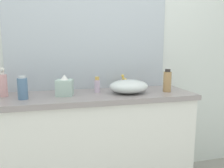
% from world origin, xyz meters
% --- Properties ---
extents(bathroom_wall_rear, '(6.00, 0.06, 2.60)m').
position_xyz_m(bathroom_wall_rear, '(0.00, 0.73, 1.30)').
color(bathroom_wall_rear, silver).
rests_on(bathroom_wall_rear, ground).
extents(vanity_counter, '(1.65, 0.51, 0.90)m').
position_xyz_m(vanity_counter, '(-0.10, 0.44, 0.45)').
color(vanity_counter, white).
rests_on(vanity_counter, ground).
extents(wall_mirror_panel, '(1.46, 0.01, 0.93)m').
position_xyz_m(wall_mirror_panel, '(-0.10, 0.69, 1.36)').
color(wall_mirror_panel, '#B2BCC6').
rests_on(wall_mirror_panel, vanity_counter).
extents(sink_basin, '(0.33, 0.27, 0.11)m').
position_xyz_m(sink_basin, '(0.18, 0.40, 0.96)').
color(sink_basin, silver).
rests_on(sink_basin, vanity_counter).
extents(faucet, '(0.03, 0.12, 0.14)m').
position_xyz_m(faucet, '(0.18, 0.55, 0.98)').
color(faucet, gold).
rests_on(faucet, vanity_counter).
extents(soap_dispenser, '(0.06, 0.06, 0.23)m').
position_xyz_m(soap_dispenser, '(-0.81, 0.50, 1.00)').
color(soap_dispenser, '#DDA0A0').
rests_on(soap_dispenser, vanity_counter).
extents(lotion_bottle, '(0.05, 0.05, 0.13)m').
position_xyz_m(lotion_bottle, '(-0.07, 0.50, 0.96)').
color(lotion_bottle, silver).
rests_on(lotion_bottle, vanity_counter).
extents(perfume_bottle, '(0.07, 0.07, 0.17)m').
position_xyz_m(perfume_bottle, '(-0.65, 0.37, 0.99)').
color(perfume_bottle, slate).
rests_on(perfume_bottle, vanity_counter).
extents(spray_can, '(0.07, 0.07, 0.20)m').
position_xyz_m(spray_can, '(0.52, 0.38, 0.99)').
color(spray_can, tan).
rests_on(spray_can, vanity_counter).
extents(tissue_box, '(0.15, 0.15, 0.17)m').
position_xyz_m(tissue_box, '(-0.35, 0.43, 0.97)').
color(tissue_box, '#AAC6BA').
rests_on(tissue_box, vanity_counter).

